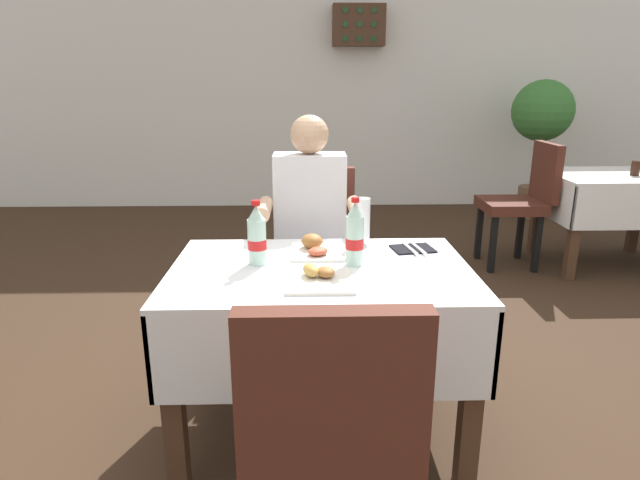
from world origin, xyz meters
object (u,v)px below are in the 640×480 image
at_px(beer_glass_left, 362,222).
at_px(chair_near_camera_side, 329,436).
at_px(potted_plant_corner, 541,122).
at_px(wall_bottle_rack, 359,25).
at_px(cola_bottle_primary, 355,236).
at_px(main_dining_table, 321,309).
at_px(background_table_tumbler, 636,168).
at_px(chair_far_diner_seat, 317,250).
at_px(background_dining_table, 611,197).
at_px(napkin_cutlery_set, 413,248).
at_px(seated_diner_far, 310,227).
at_px(cola_bottle_secondary, 257,237).
at_px(plate_near_camera, 319,278).
at_px(plate_far_diner, 316,248).
at_px(background_chair_left, 523,197).

bearing_deg(beer_glass_left, chair_near_camera_side, -100.01).
xyz_separation_m(potted_plant_corner, wall_bottle_rack, (-1.87, 0.52, 0.98)).
relative_size(beer_glass_left, cola_bottle_primary, 0.78).
relative_size(main_dining_table, background_table_tumbler, 10.46).
xyz_separation_m(chair_far_diner_seat, wall_bottle_rack, (0.52, 3.40, 1.43)).
bearing_deg(beer_glass_left, background_table_tumbler, 37.65).
bearing_deg(background_dining_table, potted_plant_corner, 87.51).
xyz_separation_m(napkin_cutlery_set, potted_plant_corner, (2.00, 3.44, 0.27)).
bearing_deg(napkin_cutlery_set, potted_plant_corner, 59.90).
bearing_deg(seated_diner_far, chair_far_diner_seat, 71.95).
bearing_deg(background_dining_table, cola_bottle_secondary, -141.65).
xyz_separation_m(main_dining_table, cola_bottle_secondary, (-0.24, 0.05, 0.28)).
relative_size(chair_far_diner_seat, background_table_tumbler, 8.82).
distance_m(chair_near_camera_side, beer_glass_left, 1.11).
bearing_deg(chair_far_diner_seat, wall_bottle_rack, 81.27).
bearing_deg(potted_plant_corner, wall_bottle_rack, 164.59).
bearing_deg(cola_bottle_secondary, chair_far_diner_seat, 71.40).
distance_m(napkin_cutlery_set, background_dining_table, 2.69).
xyz_separation_m(background_dining_table, wall_bottle_rack, (-1.80, 2.09, 1.44)).
bearing_deg(beer_glass_left, background_dining_table, 40.08).
distance_m(background_dining_table, potted_plant_corner, 1.64).
bearing_deg(plate_near_camera, chair_near_camera_side, -89.18).
relative_size(chair_far_diner_seat, background_dining_table, 0.99).
distance_m(seated_diner_far, background_dining_table, 2.75).
relative_size(chair_near_camera_side, cola_bottle_secondary, 3.83).
xyz_separation_m(chair_near_camera_side, background_table_tumbler, (2.43, 2.79, 0.23)).
xyz_separation_m(plate_far_diner, background_chair_left, (1.64, 1.90, -0.20)).
relative_size(plate_far_diner, wall_bottle_rack, 0.41).
distance_m(plate_far_diner, napkin_cutlery_set, 0.41).
height_order(plate_far_diner, napkin_cutlery_set, plate_far_diner).
relative_size(plate_near_camera, plate_far_diner, 1.04).
height_order(plate_near_camera, background_chair_left, background_chair_left).
height_order(cola_bottle_secondary, background_table_tumbler, cola_bottle_secondary).
distance_m(beer_glass_left, cola_bottle_primary, 0.26).
distance_m(cola_bottle_secondary, background_dining_table, 3.29).
bearing_deg(chair_near_camera_side, main_dining_table, 90.00).
bearing_deg(main_dining_table, cola_bottle_secondary, 168.52).
distance_m(plate_far_diner, beer_glass_left, 0.24).
distance_m(cola_bottle_secondary, background_chair_left, 2.78).
height_order(chair_near_camera_side, cola_bottle_primary, cola_bottle_primary).
distance_m(plate_near_camera, background_dining_table, 3.24).
bearing_deg(napkin_cutlery_set, background_dining_table, 44.09).
bearing_deg(napkin_cutlery_set, main_dining_table, -151.55).
bearing_deg(seated_diner_far, background_table_tumbler, 28.66).
height_order(plate_near_camera, background_dining_table, plate_near_camera).
height_order(cola_bottle_primary, napkin_cutlery_set, cola_bottle_primary).
bearing_deg(napkin_cutlery_set, wall_bottle_rack, 88.19).
distance_m(chair_far_diner_seat, potted_plant_corner, 3.77).
xyz_separation_m(plate_far_diner, cola_bottle_secondary, (-0.23, -0.13, 0.09)).
distance_m(main_dining_table, background_chair_left, 2.64).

